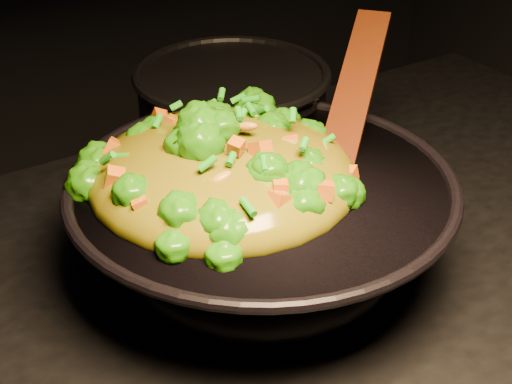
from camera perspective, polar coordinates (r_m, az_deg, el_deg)
wok at (r=0.78m, az=0.39°, el=-2.62°), size 0.46×0.46×0.10m
stir_fry at (r=0.74m, az=-2.50°, el=3.84°), size 0.31×0.31×0.09m
spatula at (r=0.85m, az=7.16°, el=7.31°), size 0.20×0.19×0.10m
back_pot at (r=0.96m, az=-1.71°, el=5.38°), size 0.28×0.28×0.13m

